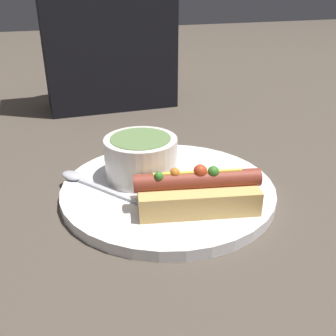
{
  "coord_description": "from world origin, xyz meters",
  "views": [
    {
      "loc": [
        -0.15,
        -0.45,
        0.27
      ],
      "look_at": [
        0.0,
        0.0,
        0.04
      ],
      "focal_mm": 42.0,
      "sensor_mm": 36.0,
      "label": 1
    }
  ],
  "objects_px": {
    "seated_diner": "(106,2)",
    "soup_bowl": "(141,156)",
    "spoon": "(89,182)",
    "hot_dog": "(197,192)"
  },
  "relations": [
    {
      "from": "spoon",
      "to": "hot_dog",
      "type": "bearing_deg",
      "value": -165.92
    },
    {
      "from": "seated_diner",
      "to": "soup_bowl",
      "type": "bearing_deg",
      "value": -95.69
    },
    {
      "from": "spoon",
      "to": "seated_diner",
      "type": "bearing_deg",
      "value": -51.67
    },
    {
      "from": "hot_dog",
      "to": "soup_bowl",
      "type": "relative_size",
      "value": 1.53
    },
    {
      "from": "soup_bowl",
      "to": "hot_dog",
      "type": "bearing_deg",
      "value": -66.85
    },
    {
      "from": "hot_dog",
      "to": "spoon",
      "type": "xyz_separation_m",
      "value": [
        -0.12,
        0.1,
        -0.02
      ]
    },
    {
      "from": "hot_dog",
      "to": "seated_diner",
      "type": "distance_m",
      "value": 0.54
    },
    {
      "from": "hot_dog",
      "to": "soup_bowl",
      "type": "bearing_deg",
      "value": 125.32
    },
    {
      "from": "hot_dog",
      "to": "soup_bowl",
      "type": "height_order",
      "value": "soup_bowl"
    },
    {
      "from": "spoon",
      "to": "seated_diner",
      "type": "distance_m",
      "value": 0.47
    }
  ]
}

